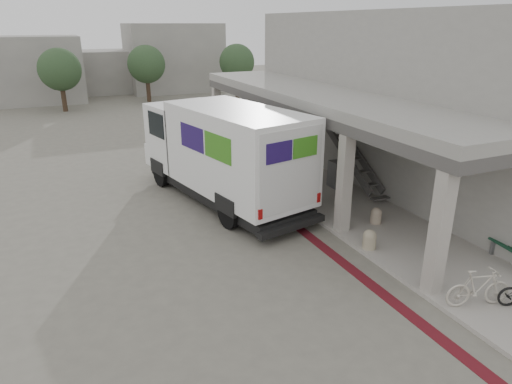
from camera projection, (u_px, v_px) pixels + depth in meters
name	position (u px, v px, depth m)	size (l,w,h in m)	color
ground	(293.00, 251.00, 13.88)	(120.00, 120.00, 0.00)	#656056
bike_lane_stripe	(290.00, 221.00, 15.98)	(0.35, 40.00, 0.01)	#581119
sidewalk	(397.00, 227.00, 15.41)	(4.40, 28.00, 0.12)	#9E978D
transit_building	(386.00, 102.00, 19.18)	(7.60, 17.00, 7.00)	gray
distant_backdrop	(82.00, 67.00, 42.48)	(28.00, 10.00, 6.50)	gray
tree_left	(60.00, 70.00, 34.75)	(3.20, 3.20, 4.80)	#38281C
tree_mid	(146.00, 64.00, 39.17)	(3.20, 3.20, 4.80)	#38281C
tree_right	(237.00, 62.00, 41.40)	(3.20, 3.20, 4.80)	#38281C
fedex_truck	(222.00, 151.00, 17.24)	(4.33, 9.09, 3.73)	black
bollard_near	(370.00, 239.00, 13.73)	(0.40, 0.40, 0.60)	tan
bollard_far	(376.00, 215.00, 15.47)	(0.37, 0.37, 0.56)	tan
utility_cabinet	(336.00, 174.00, 18.84)	(0.49, 0.65, 1.09)	slate
bicycle_cream	(479.00, 288.00, 10.86)	(0.46, 1.63, 0.98)	beige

